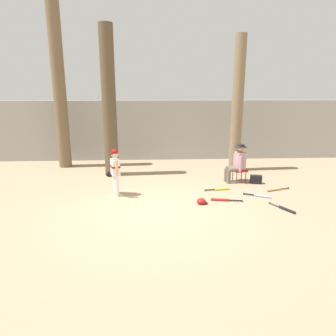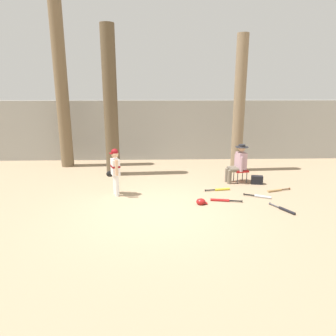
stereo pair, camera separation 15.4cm
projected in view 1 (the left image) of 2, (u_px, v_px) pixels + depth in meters
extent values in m
plane|color=#9E8466|center=(156.00, 211.00, 7.34)|extent=(60.00, 60.00, 0.00)
cube|color=#9E9E99|center=(154.00, 130.00, 12.59)|extent=(18.00, 0.36, 2.42)
cylinder|color=brown|center=(109.00, 103.00, 9.90)|extent=(0.46, 0.46, 4.82)
cone|color=brown|center=(112.00, 174.00, 10.50)|extent=(0.64, 0.64, 0.27)
cylinder|color=#7F6B51|center=(237.00, 105.00, 10.54)|extent=(0.39, 0.39, 4.63)
cone|color=#7F6B51|center=(234.00, 170.00, 11.12)|extent=(0.53, 0.53, 0.24)
cylinder|color=white|center=(117.00, 186.00, 8.29)|extent=(0.12, 0.12, 0.58)
cylinder|color=white|center=(115.00, 184.00, 8.45)|extent=(0.12, 0.12, 0.58)
cube|color=white|center=(115.00, 167.00, 8.24)|extent=(0.29, 0.35, 0.44)
cube|color=maroon|center=(115.00, 166.00, 8.23)|extent=(0.30, 0.36, 0.05)
sphere|color=tan|center=(115.00, 155.00, 8.15)|extent=(0.20, 0.20, 0.20)
sphere|color=maroon|center=(115.00, 152.00, 8.14)|extent=(0.19, 0.19, 0.19)
cube|color=maroon|center=(111.00, 154.00, 8.11)|extent=(0.14, 0.17, 0.02)
cylinder|color=tan|center=(117.00, 168.00, 8.01)|extent=(0.10, 0.10, 0.42)
cylinder|color=tan|center=(112.00, 168.00, 8.43)|extent=(0.10, 0.10, 0.40)
ellipsoid|color=black|center=(110.00, 174.00, 8.46)|extent=(0.25, 0.19, 0.18)
cube|color=red|center=(239.00, 170.00, 9.60)|extent=(0.46, 0.46, 0.06)
cylinder|color=#333338|center=(237.00, 177.00, 9.47)|extent=(0.02, 0.02, 0.38)
cylinder|color=#333338|center=(233.00, 175.00, 9.76)|extent=(0.02, 0.02, 0.38)
cylinder|color=#333338|center=(246.00, 177.00, 9.54)|extent=(0.02, 0.02, 0.38)
cylinder|color=#333338|center=(241.00, 174.00, 9.82)|extent=(0.02, 0.02, 0.38)
cylinder|color=#6B6051|center=(229.00, 177.00, 9.46)|extent=(0.13, 0.13, 0.43)
cylinder|color=#6B6051|center=(226.00, 175.00, 9.65)|extent=(0.13, 0.13, 0.43)
cylinder|color=#6B6051|center=(235.00, 170.00, 9.45)|extent=(0.42, 0.21, 0.15)
cylinder|color=#6B6051|center=(232.00, 168.00, 9.64)|extent=(0.42, 0.21, 0.15)
cube|color=#B28C99|center=(240.00, 160.00, 9.52)|extent=(0.29, 0.39, 0.52)
cylinder|color=#B28C99|center=(241.00, 164.00, 9.31)|extent=(0.10, 0.10, 0.46)
cylinder|color=#B28C99|center=(235.00, 161.00, 9.73)|extent=(0.10, 0.10, 0.46)
sphere|color=tan|center=(241.00, 148.00, 9.42)|extent=(0.22, 0.22, 0.22)
cylinder|color=#232328|center=(241.00, 147.00, 9.42)|extent=(0.40, 0.40, 0.02)
cylinder|color=#232328|center=(241.00, 146.00, 9.41)|extent=(0.20, 0.20, 0.09)
cube|color=black|center=(256.00, 179.00, 9.46)|extent=(0.37, 0.24, 0.26)
cylinder|color=brown|center=(59.00, 81.00, 10.84)|extent=(0.46, 0.46, 6.26)
cone|color=brown|center=(66.00, 166.00, 11.62)|extent=(0.68, 0.68, 0.28)
cylinder|color=red|center=(220.00, 200.00, 8.00)|extent=(0.49, 0.15, 0.07)
cylinder|color=black|center=(236.00, 200.00, 7.95)|extent=(0.32, 0.09, 0.03)
cylinder|color=black|center=(242.00, 201.00, 7.93)|extent=(0.03, 0.06, 0.06)
cylinder|color=black|center=(287.00, 210.00, 7.33)|extent=(0.27, 0.44, 0.07)
cylinder|color=#4C4C51|center=(274.00, 205.00, 7.65)|extent=(0.17, 0.29, 0.03)
cylinder|color=#4C4C51|center=(270.00, 203.00, 7.78)|extent=(0.06, 0.04, 0.06)
cylinder|color=#B7BCC6|center=(262.00, 196.00, 8.27)|extent=(0.42, 0.25, 0.07)
cylinder|color=black|center=(249.00, 194.00, 8.41)|extent=(0.27, 0.16, 0.03)
cylinder|color=black|center=(244.00, 194.00, 8.47)|extent=(0.04, 0.06, 0.06)
cylinder|color=tan|center=(274.00, 190.00, 8.79)|extent=(0.45, 0.20, 0.07)
cylinder|color=brown|center=(284.00, 188.00, 8.91)|extent=(0.30, 0.12, 0.03)
cylinder|color=brown|center=(288.00, 188.00, 8.96)|extent=(0.03, 0.06, 0.06)
cylinder|color=yellow|center=(222.00, 189.00, 8.86)|extent=(0.45, 0.14, 0.07)
cylinder|color=black|center=(210.00, 190.00, 8.79)|extent=(0.30, 0.08, 0.03)
cylinder|color=black|center=(205.00, 190.00, 8.76)|extent=(0.02, 0.06, 0.06)
ellipsoid|color=#A81919|center=(201.00, 201.00, 7.77)|extent=(0.24, 0.22, 0.16)
cube|color=#A81919|center=(206.00, 203.00, 7.79)|extent=(0.10, 0.12, 0.02)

